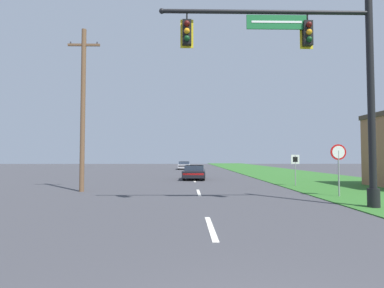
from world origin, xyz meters
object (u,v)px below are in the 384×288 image
signal_mast (321,75)px  car_ahead (194,172)px  utility_pole_near (83,107)px  far_car (184,165)px  stop_sign (338,158)px  route_sign_post (295,163)px

signal_mast → car_ahead: (-4.46, 14.66, -4.45)m
utility_pole_near → signal_mast: bearing=-27.2°
far_car → utility_pole_near: size_ratio=0.50×
signal_mast → far_car: bearing=98.8°
car_ahead → utility_pole_near: utility_pole_near is taller
signal_mast → utility_pole_near: size_ratio=0.91×
stop_sign → route_sign_post: stop_sign is taller
route_sign_post → utility_pole_near: bearing=-168.0°
stop_sign → signal_mast: bearing=-125.1°
car_ahead → utility_pole_near: size_ratio=0.47×
stop_sign → utility_pole_near: size_ratio=0.27×
signal_mast → utility_pole_near: 12.36m
signal_mast → route_sign_post: signal_mast is taller
signal_mast → stop_sign: bearing=54.9°
far_car → route_sign_post: 28.06m
car_ahead → utility_pole_near: (-6.53, -9.01, 4.15)m
signal_mast → far_car: 36.13m
car_ahead → far_car: bearing=92.9°
utility_pole_near → far_car: bearing=79.6°
signal_mast → stop_sign: signal_mast is taller
car_ahead → far_car: 20.80m
far_car → stop_sign: bearing=-76.6°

